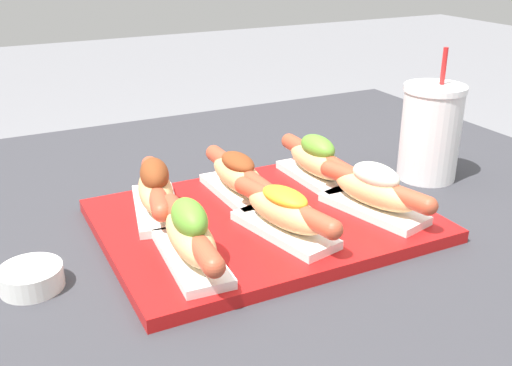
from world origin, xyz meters
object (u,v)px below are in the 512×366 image
object	(u,v)px
hot_dog_2	(375,190)
drink_cup	(430,132)
hot_dog_0	(190,236)
hot_dog_3	(155,190)
sauce_bowl	(31,277)
hot_dog_1	(284,212)
hot_dog_4	(238,175)
serving_tray	(262,219)
hot_dog_5	(317,160)

from	to	relation	value
hot_dog_2	drink_cup	xyz separation A→B (m)	(0.19, 0.10, 0.03)
hot_dog_0	hot_dog_2	world-z (taller)	hot_dog_0
hot_dog_3	sauce_bowl	size ratio (longest dim) A/B	2.64
hot_dog_0	hot_dog_1	bearing A→B (deg)	5.66
sauce_bowl	hot_dog_4	bearing A→B (deg)	17.21
serving_tray	hot_dog_1	distance (m)	0.08
drink_cup	hot_dog_1	bearing A→B (deg)	-162.90
hot_dog_2	sauce_bowl	bearing A→B (deg)	174.68
sauce_bowl	hot_dog_2	bearing A→B (deg)	-5.32
hot_dog_2	sauce_bowl	size ratio (longest dim) A/B	2.63
hot_dog_3	hot_dog_1	bearing A→B (deg)	-46.76
hot_dog_5	drink_cup	size ratio (longest dim) A/B	0.91
hot_dog_3	drink_cup	xyz separation A→B (m)	(0.47, -0.04, 0.03)
hot_dog_0	sauce_bowl	bearing A→B (deg)	162.46
hot_dog_1	hot_dog_3	bearing A→B (deg)	133.24
serving_tray	hot_dog_3	distance (m)	0.16
hot_dog_3	sauce_bowl	distance (m)	0.21
hot_dog_4	drink_cup	distance (m)	0.34
hot_dog_5	hot_dog_0	bearing A→B (deg)	-151.00
hot_dog_2	drink_cup	distance (m)	0.22
hot_dog_2	sauce_bowl	xyz separation A→B (m)	(-0.46, 0.04, -0.04)
hot_dog_4	hot_dog_1	bearing A→B (deg)	-89.33
drink_cup	hot_dog_0	bearing A→B (deg)	-166.12
hot_dog_1	drink_cup	bearing A→B (deg)	17.10
hot_dog_2	drink_cup	bearing A→B (deg)	28.52
serving_tray	drink_cup	distance (m)	0.34
hot_dog_1	sauce_bowl	world-z (taller)	hot_dog_1
hot_dog_3	sauce_bowl	world-z (taller)	hot_dog_3
hot_dog_1	hot_dog_3	size ratio (longest dim) A/B	1.00
sauce_bowl	serving_tray	bearing A→B (deg)	4.43
hot_dog_1	hot_dog_4	xyz separation A→B (m)	(-0.00, 0.14, 0.00)
hot_dog_0	drink_cup	world-z (taller)	drink_cup
hot_dog_0	sauce_bowl	xyz separation A→B (m)	(-0.18, 0.06, -0.04)
serving_tray	hot_dog_2	world-z (taller)	hot_dog_2
hot_dog_1	hot_dog_3	world-z (taller)	hot_dog_3
hot_dog_0	hot_dog_4	size ratio (longest dim) A/B	1.00
serving_tray	hot_dog_5	distance (m)	0.16
serving_tray	drink_cup	world-z (taller)	drink_cup
hot_dog_2	hot_dog_5	bearing A→B (deg)	93.74
hot_dog_1	sauce_bowl	xyz separation A→B (m)	(-0.32, 0.04, -0.04)
hot_dog_5	sauce_bowl	world-z (taller)	hot_dog_5
hot_dog_4	hot_dog_5	world-z (taller)	hot_dog_5
serving_tray	sauce_bowl	bearing A→B (deg)	-175.57
hot_dog_1	hot_dog_2	distance (m)	0.15
hot_dog_0	drink_cup	bearing A→B (deg)	13.88
hot_dog_5	sauce_bowl	bearing A→B (deg)	-168.15
hot_dog_0	hot_dog_4	world-z (taller)	hot_dog_0
hot_dog_1	hot_dog_4	size ratio (longest dim) A/B	0.98
hot_dog_4	serving_tray	bearing A→B (deg)	-86.96
hot_dog_1	hot_dog_4	bearing A→B (deg)	90.67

